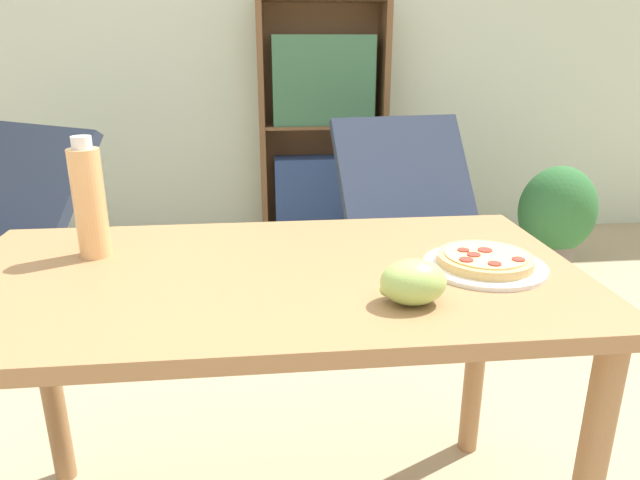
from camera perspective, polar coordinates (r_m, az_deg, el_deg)
wall_back at (r=3.75m, az=-6.89°, el=19.83°), size 8.00×0.05×2.60m
dining_table at (r=1.30m, az=-5.03°, el=-7.37°), size 1.37×0.73×0.76m
pizza_on_plate at (r=1.31m, az=16.17°, el=-2.10°), size 0.27×0.27×0.04m
grape_bunch at (r=1.09m, az=9.34°, el=-4.16°), size 0.13×0.10×0.09m
drink_bottle at (r=1.40m, az=-22.07°, el=3.61°), size 0.07×0.07×0.28m
lounge_chair_near at (r=2.95m, az=-29.35°, el=-2.33°), size 0.96×1.02×0.88m
lounge_chair_far at (r=2.91m, az=9.42°, el=-0.34°), size 0.79×0.85×0.88m
bookshelf at (r=3.65m, az=0.26°, el=10.36°), size 0.79×0.26×1.51m
potted_plant_floor at (r=3.37m, az=22.58°, el=2.19°), size 0.42×0.36×0.62m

